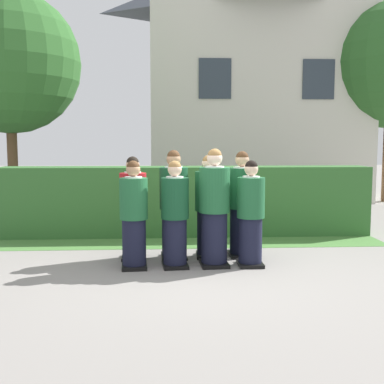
{
  "coord_description": "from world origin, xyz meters",
  "views": [
    {
      "loc": [
        -0.38,
        -6.73,
        1.79
      ],
      "look_at": [
        0.0,
        0.27,
        1.05
      ],
      "focal_mm": 44.66,
      "sensor_mm": 36.0,
      "label": 1
    }
  ],
  "objects_px": {
    "student_in_red_blazer": "(133,210)",
    "student_front_row_3": "(251,216)",
    "student_front_row_1": "(175,217)",
    "student_rear_row_1": "(174,207)",
    "student_rear_row_2": "(208,209)",
    "student_rear_row_3": "(242,206)",
    "student_front_row_2": "(214,210)",
    "student_front_row_0": "(134,217)"
  },
  "relations": [
    {
      "from": "student_in_red_blazer",
      "to": "student_front_row_3",
      "type": "bearing_deg",
      "value": -16.49
    },
    {
      "from": "student_front_row_1",
      "to": "student_front_row_3",
      "type": "relative_size",
      "value": 1.0
    },
    {
      "from": "student_front_row_1",
      "to": "student_rear_row_1",
      "type": "height_order",
      "value": "student_rear_row_1"
    },
    {
      "from": "student_front_row_3",
      "to": "student_in_red_blazer",
      "type": "xyz_separation_m",
      "value": [
        -1.72,
        0.51,
        0.02
      ]
    },
    {
      "from": "student_front_row_3",
      "to": "student_in_red_blazer",
      "type": "relative_size",
      "value": 0.97
    },
    {
      "from": "student_rear_row_2",
      "to": "student_front_row_3",
      "type": "bearing_deg",
      "value": -45.29
    },
    {
      "from": "student_front_row_1",
      "to": "student_front_row_3",
      "type": "bearing_deg",
      "value": 0.6
    },
    {
      "from": "student_front_row_1",
      "to": "student_rear_row_2",
      "type": "relative_size",
      "value": 0.96
    },
    {
      "from": "student_front_row_1",
      "to": "student_front_row_3",
      "type": "height_order",
      "value": "same"
    },
    {
      "from": "student_in_red_blazer",
      "to": "student_rear_row_3",
      "type": "bearing_deg",
      "value": 2.87
    },
    {
      "from": "student_rear_row_3",
      "to": "student_front_row_2",
      "type": "bearing_deg",
      "value": -130.93
    },
    {
      "from": "student_front_row_1",
      "to": "student_front_row_2",
      "type": "xyz_separation_m",
      "value": [
        0.57,
        0.04,
        0.08
      ]
    },
    {
      "from": "student_front_row_1",
      "to": "student_front_row_3",
      "type": "xyz_separation_m",
      "value": [
        1.09,
        0.01,
        0.0
      ]
    },
    {
      "from": "student_front_row_0",
      "to": "student_front_row_2",
      "type": "height_order",
      "value": "student_front_row_2"
    },
    {
      "from": "student_front_row_0",
      "to": "student_in_red_blazer",
      "type": "height_order",
      "value": "student_in_red_blazer"
    },
    {
      "from": "student_rear_row_1",
      "to": "student_rear_row_2",
      "type": "xyz_separation_m",
      "value": [
        0.54,
        0.05,
        -0.04
      ]
    },
    {
      "from": "student_in_red_blazer",
      "to": "student_rear_row_1",
      "type": "bearing_deg",
      "value": 1.11
    },
    {
      "from": "student_front_row_3",
      "to": "student_in_red_blazer",
      "type": "height_order",
      "value": "student_in_red_blazer"
    },
    {
      "from": "student_front_row_3",
      "to": "student_rear_row_1",
      "type": "distance_m",
      "value": 1.22
    },
    {
      "from": "student_front_row_2",
      "to": "student_rear_row_3",
      "type": "xyz_separation_m",
      "value": [
        0.49,
        0.56,
        -0.02
      ]
    },
    {
      "from": "student_front_row_3",
      "to": "student_rear_row_3",
      "type": "distance_m",
      "value": 0.6
    },
    {
      "from": "student_front_row_3",
      "to": "student_rear_row_2",
      "type": "bearing_deg",
      "value": 134.71
    },
    {
      "from": "student_rear_row_1",
      "to": "student_rear_row_3",
      "type": "relative_size",
      "value": 1.01
    },
    {
      "from": "student_front_row_2",
      "to": "student_rear_row_1",
      "type": "height_order",
      "value": "student_front_row_2"
    },
    {
      "from": "student_front_row_2",
      "to": "student_rear_row_2",
      "type": "xyz_separation_m",
      "value": [
        -0.04,
        0.54,
        -0.05
      ]
    },
    {
      "from": "student_front_row_0",
      "to": "student_rear_row_3",
      "type": "bearing_deg",
      "value": 21.14
    },
    {
      "from": "student_rear_row_1",
      "to": "student_rear_row_2",
      "type": "bearing_deg",
      "value": 5.08
    },
    {
      "from": "student_front_row_0",
      "to": "student_in_red_blazer",
      "type": "relative_size",
      "value": 0.97
    },
    {
      "from": "student_front_row_3",
      "to": "student_rear_row_2",
      "type": "xyz_separation_m",
      "value": [
        -0.56,
        0.57,
        0.03
      ]
    },
    {
      "from": "student_front_row_2",
      "to": "student_rear_row_1",
      "type": "distance_m",
      "value": 0.75
    },
    {
      "from": "student_front_row_1",
      "to": "student_rear_row_3",
      "type": "xyz_separation_m",
      "value": [
        1.05,
        0.6,
        0.06
      ]
    },
    {
      "from": "student_front_row_3",
      "to": "student_rear_row_3",
      "type": "xyz_separation_m",
      "value": [
        -0.04,
        0.59,
        0.06
      ]
    },
    {
      "from": "student_in_red_blazer",
      "to": "student_front_row_0",
      "type": "bearing_deg",
      "value": -85.36
    },
    {
      "from": "student_front_row_1",
      "to": "student_front_row_3",
      "type": "distance_m",
      "value": 1.09
    },
    {
      "from": "student_rear_row_2",
      "to": "student_rear_row_3",
      "type": "distance_m",
      "value": 0.53
    },
    {
      "from": "student_in_red_blazer",
      "to": "student_rear_row_3",
      "type": "distance_m",
      "value": 1.68
    },
    {
      "from": "student_front_row_2",
      "to": "student_rear_row_3",
      "type": "relative_size",
      "value": 1.03
    },
    {
      "from": "student_front_row_1",
      "to": "student_front_row_2",
      "type": "distance_m",
      "value": 0.58
    },
    {
      "from": "student_front_row_3",
      "to": "student_rear_row_1",
      "type": "bearing_deg",
      "value": 154.65
    },
    {
      "from": "student_rear_row_3",
      "to": "student_front_row_3",
      "type": "bearing_deg",
      "value": -86.43
    },
    {
      "from": "student_rear_row_1",
      "to": "student_in_red_blazer",
      "type": "bearing_deg",
      "value": -178.89
    },
    {
      "from": "student_rear_row_2",
      "to": "student_front_row_2",
      "type": "bearing_deg",
      "value": -85.72
    }
  ]
}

